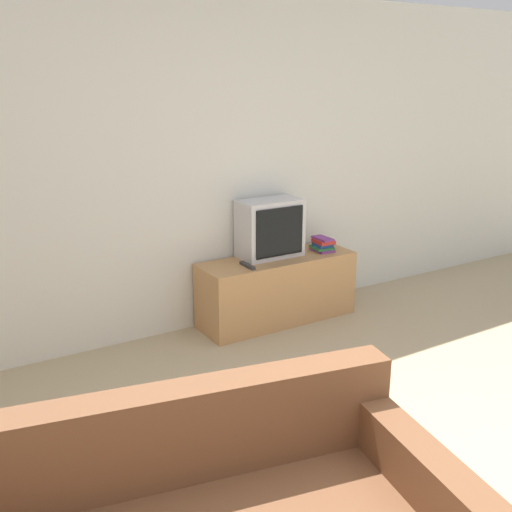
{
  "coord_description": "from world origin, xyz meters",
  "views": [
    {
      "loc": [
        -1.92,
        -1.15,
        1.97
      ],
      "look_at": [
        0.27,
        2.42,
        0.71
      ],
      "focal_mm": 42.0,
      "sensor_mm": 36.0,
      "label": 1
    }
  ],
  "objects_px": {
    "television": "(270,228)",
    "book_stack": "(323,245)",
    "tv_stand": "(277,289)",
    "remote_on_stand": "(247,265)"
  },
  "relations": [
    {
      "from": "tv_stand",
      "to": "television",
      "type": "relative_size",
      "value": 2.57
    },
    {
      "from": "remote_on_stand",
      "to": "tv_stand",
      "type": "bearing_deg",
      "value": 13.96
    },
    {
      "from": "television",
      "to": "book_stack",
      "type": "distance_m",
      "value": 0.51
    },
    {
      "from": "tv_stand",
      "to": "television",
      "type": "bearing_deg",
      "value": 109.57
    },
    {
      "from": "tv_stand",
      "to": "television",
      "type": "xyz_separation_m",
      "value": [
        -0.03,
        0.07,
        0.51
      ]
    },
    {
      "from": "tv_stand",
      "to": "remote_on_stand",
      "type": "relative_size",
      "value": 6.87
    },
    {
      "from": "remote_on_stand",
      "to": "television",
      "type": "bearing_deg",
      "value": 26.89
    },
    {
      "from": "tv_stand",
      "to": "remote_on_stand",
      "type": "bearing_deg",
      "value": -166.04
    },
    {
      "from": "television",
      "to": "book_stack",
      "type": "xyz_separation_m",
      "value": [
        0.47,
        -0.1,
        -0.18
      ]
    },
    {
      "from": "television",
      "to": "book_stack",
      "type": "bearing_deg",
      "value": -12.39
    }
  ]
}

